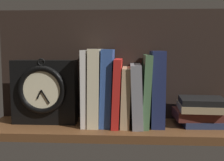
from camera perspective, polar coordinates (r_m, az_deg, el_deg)
ground_plane at (r=92.82cm, az=1.93°, el=-9.77°), size 87.06×22.02×2.50cm
back_panel at (r=99.71cm, az=2.13°, el=3.19°), size 87.06×1.20×38.03cm
book_white_catcher at (r=92.52cm, az=-5.18°, el=-1.38°), size 1.91×13.90×24.20cm
book_cream_twain at (r=92.09cm, az=-3.35°, el=-1.29°), size 3.86×14.45×24.62cm
book_blue_modern at (r=91.73cm, az=-0.97°, el=-1.34°), size 4.27×13.52×24.55cm
book_red_requiem at (r=91.77cm, az=1.03°, el=-2.32°), size 3.13×15.99×21.43cm
book_tan_shortstories at (r=91.91cm, az=2.82°, el=-3.18°), size 3.43×15.09×18.68cm
book_gray_chess at (r=91.86cm, az=4.93°, el=-2.87°), size 4.09×16.61×19.77cm
book_green_romantic at (r=91.76cm, az=6.87°, el=-1.94°), size 3.21×15.15×22.76cm
book_navy_bierce at (r=91.95cm, az=9.06°, el=-1.57°), size 4.16×12.50×23.92cm
framed_clock at (r=95.55cm, az=-13.47°, el=-2.15°), size 20.93×7.62×21.64cm
book_stack_side at (r=96.28cm, az=17.60°, el=-5.94°), size 17.99×14.03×8.99cm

